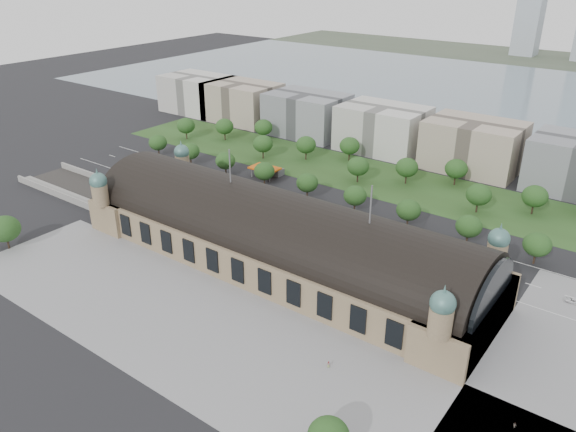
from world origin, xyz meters
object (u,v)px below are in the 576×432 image
Objects in this scene: bus_west at (305,219)px; traffic_car_4 at (314,219)px; traffic_car_3 at (297,207)px; pedestrian_2 at (515,425)px; parked_car_6 at (273,226)px; bus_mid at (373,240)px; parked_car_3 at (229,211)px; bus_east at (380,245)px; petrol_station at (271,170)px; parked_car_5 at (234,213)px; traffic_car_1 at (188,173)px; traffic_car_6 at (573,301)px; parked_car_4 at (220,208)px; pedestrian_0 at (328,365)px; traffic_car_0 at (121,167)px; parked_car_2 at (230,210)px; parked_car_0 at (204,199)px; parked_car_1 at (180,190)px.

traffic_car_4 is at bearing -25.50° from bus_west.
traffic_car_3 is 130.00m from pedestrian_2.
bus_mid is at bearing 84.40° from parked_car_6.
parked_car_3 is 0.38× the size of bus_east.
bus_east reaches higher than parked_car_6.
traffic_car_4 is 1.00× the size of parked_car_6.
parked_car_6 is (35.91, -44.28, -2.28)m from petrol_station.
traffic_car_4 is 0.91× the size of parked_car_5.
pedestrian_2 is at bearing -104.53° from traffic_car_1.
petrol_station is 145.45m from traffic_car_6.
bus_west reaches higher than traffic_car_3.
pedestrian_2 is (65.07, -57.48, -0.86)m from bus_east.
parked_car_4 is 3.12× the size of pedestrian_2.
parked_car_3 is 0.34× the size of bus_mid.
traffic_car_1 is 108.28m from bus_mid.
traffic_car_4 reaches higher than parked_car_5.
traffic_car_0 is at bearing 140.05° from pedestrian_0.
parked_car_3 is at bearing -108.04° from traffic_car_1.
bus_east is at bearing -24.14° from petrol_station.
parked_car_2 is at bearing -106.97° from traffic_car_1.
traffic_car_0 is 0.83× the size of traffic_car_1.
parked_car_5 is 100.32m from pedestrian_0.
parked_car_4 is at bearing 101.85° from bus_east.
bus_west reaches higher than parked_car_6.
parked_car_4 reaches higher than parked_car_0.
parked_car_5 is 0.42× the size of bus_east.
bus_mid reaches higher than parked_car_5.
traffic_car_1 is 0.34× the size of bus_mid.
traffic_car_0 is at bearing -92.96° from traffic_car_4.
traffic_car_1 is at bearing 117.53° from traffic_car_0.
traffic_car_3 is at bearing 76.56° from parked_car_0.
traffic_car_0 is at bearing -134.74° from parked_car_3.
parked_car_2 reaches higher than traffic_car_1.
traffic_car_6 is at bearing -85.42° from traffic_car_1.
bus_mid is 8.40× the size of pedestrian_2.
traffic_car_3 is (66.22, -1.16, -0.12)m from traffic_car_1.
parked_car_1 is 132.83m from pedestrian_0.
traffic_car_1 is at bearing -95.52° from traffic_car_6.
bus_mid is (38.33, 11.00, 1.22)m from parked_car_6.
parked_car_4 is (-4.91, 0.00, 0.05)m from parked_car_3.
parked_car_2 is at bearing 135.28° from parked_car_3.
parked_car_1 is at bearing 97.19° from bus_west.
parked_car_1 is 0.88× the size of parked_car_2.
pedestrian_0 is at bearing -35.30° from traffic_car_6.
traffic_car_4 reaches higher than traffic_car_1.
bus_east is at bearing 4.96° from pedestrian_2.
parked_car_3 is 2.85× the size of pedestrian_2.
traffic_car_3 is 55.52m from parked_car_1.
traffic_car_4 is at bearing 13.76° from pedestrian_2.
bus_mid is at bearing 76.85° from traffic_car_4.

